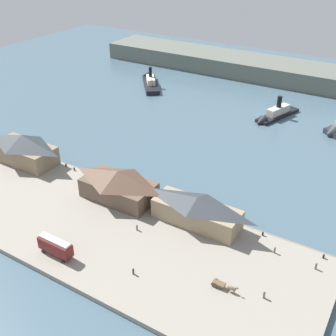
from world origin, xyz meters
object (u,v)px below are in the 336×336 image
at_px(horse_cart, 224,285).
at_px(mooring_post_center_east, 324,256).
at_px(pedestrian_standing_center, 137,227).
at_px(ferry_departing_north, 274,115).
at_px(mooring_post_west, 66,165).
at_px(mooring_post_east, 263,234).
at_px(pedestrian_near_cart, 264,295).
at_px(ferry_shed_customs_shed, 24,148).
at_px(mooring_post_center_west, 74,169).
at_px(pedestrian_walking_east, 316,266).
at_px(ferry_shed_east_terminal, 197,210).
at_px(ferry_near_quay, 150,81).
at_px(pedestrian_near_west_shed, 275,250).
at_px(street_tram, 55,246).
at_px(pedestrian_near_east_shed, 133,271).
at_px(ferry_shed_central_terminal, 118,184).

xyz_separation_m(horse_cart, mooring_post_center_east, (14.62, 19.38, -0.48)).
bearing_deg(horse_cart, pedestrian_standing_center, 166.21).
bearing_deg(horse_cart, ferry_departing_north, 103.15).
xyz_separation_m(mooring_post_west, mooring_post_east, (61.46, -0.05, 0.00)).
distance_m(pedestrian_near_cart, ferry_departing_north, 91.98).
xyz_separation_m(ferry_shed_customs_shed, mooring_post_center_east, (87.70, 3.68, -4.12)).
height_order(mooring_post_center_west, ferry_departing_north, ferry_departing_north).
relative_size(pedestrian_walking_east, mooring_post_east, 1.93).
height_order(ferry_shed_east_terminal, mooring_post_center_west, ferry_shed_east_terminal).
height_order(mooring_post_east, ferry_departing_north, ferry_departing_north).
bearing_deg(ferry_near_quay, ferry_departing_north, -7.65).
height_order(pedestrian_near_west_shed, mooring_post_center_east, pedestrian_near_west_shed).
distance_m(street_tram, pedestrian_near_west_shed, 47.77).
xyz_separation_m(ferry_shed_customs_shed, street_tram, (37.66, -25.64, -2.09)).
bearing_deg(ferry_departing_north, horse_cart, -76.85).
bearing_deg(mooring_post_center_east, ferry_shed_east_terminal, -173.57).
height_order(ferry_shed_east_terminal, pedestrian_near_west_shed, ferry_shed_east_terminal).
bearing_deg(mooring_post_west, ferry_shed_east_terminal, -4.72).
xyz_separation_m(street_tram, mooring_post_center_west, (-21.62, 29.33, -2.03)).
relative_size(street_tram, ferry_departing_north, 0.36).
distance_m(pedestrian_near_cart, mooring_post_center_west, 66.92).
bearing_deg(pedestrian_near_east_shed, ferry_shed_central_terminal, 132.99).
distance_m(pedestrian_walking_east, mooring_post_west, 74.95).
bearing_deg(ferry_shed_east_terminal, ferry_shed_customs_shed, -179.64).
bearing_deg(pedestrian_near_east_shed, ferry_shed_customs_shed, 158.62).
relative_size(ferry_shed_east_terminal, mooring_post_center_east, 24.13).
relative_size(pedestrian_near_cart, pedestrian_near_west_shed, 1.04).
relative_size(ferry_shed_central_terminal, horse_cart, 3.55).
relative_size(street_tram, pedestrian_walking_east, 4.84).
height_order(mooring_post_west, mooring_post_center_west, same).
height_order(ferry_departing_north, ferry_near_quay, ferry_near_quay).
bearing_deg(pedestrian_near_cart, ferry_shed_east_terminal, 147.67).
height_order(horse_cart, ferry_departing_north, ferry_departing_north).
height_order(pedestrian_standing_center, mooring_post_east, pedestrian_standing_center).
height_order(ferry_shed_central_terminal, mooring_post_east, ferry_shed_central_terminal).
bearing_deg(ferry_departing_north, pedestrian_near_west_shed, -70.71).
xyz_separation_m(pedestrian_near_cart, mooring_post_center_east, (7.06, 17.45, -0.36)).
xyz_separation_m(horse_cart, pedestrian_walking_east, (14.03, 15.12, -0.14)).
xyz_separation_m(street_tram, pedestrian_near_cart, (42.98, 11.88, -1.66)).
distance_m(ferry_shed_central_terminal, pedestrian_standing_center, 14.98).
bearing_deg(pedestrian_near_east_shed, pedestrian_near_west_shed, 43.39).
bearing_deg(pedestrian_walking_east, horse_cart, -132.85).
bearing_deg(pedestrian_walking_east, mooring_post_center_east, 82.06).
xyz_separation_m(ferry_shed_east_terminal, mooring_post_east, (15.45, 3.75, -3.26)).
height_order(ferry_shed_central_terminal, ferry_near_quay, ferry_shed_central_terminal).
distance_m(pedestrian_standing_center, mooring_post_east, 29.39).
xyz_separation_m(ferry_shed_customs_shed, pedestrian_standing_center, (47.72, -9.47, -3.81)).
relative_size(ferry_shed_customs_shed, mooring_post_east, 22.22).
height_order(pedestrian_near_cart, pedestrian_near_west_shed, pedestrian_near_cart).
bearing_deg(mooring_post_west, street_tram, -49.62).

